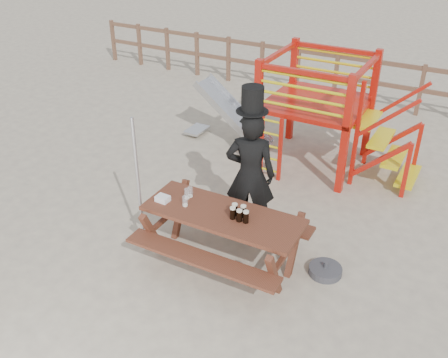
# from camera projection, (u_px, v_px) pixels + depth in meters

# --- Properties ---
(ground) EXTENTS (60.00, 60.00, 0.00)m
(ground) POSITION_uv_depth(u_px,v_px,m) (206.00, 263.00, 7.00)
(ground) COLOR #B9AC8F
(ground) RESTS_ON ground
(back_fence) EXTENTS (15.09, 0.09, 1.20)m
(back_fence) POSITION_uv_depth(u_px,v_px,m) (356.00, 74.00, 11.92)
(back_fence) COLOR brown
(back_fence) RESTS_ON ground
(playground_fort) EXTENTS (4.71, 1.84, 2.10)m
(playground_fort) POSITION_uv_depth(u_px,v_px,m) (312.00, 109.00, 9.11)
(playground_fort) COLOR #B3160B
(playground_fort) RESTS_ON ground
(picnic_table) EXTENTS (2.17, 1.52, 0.83)m
(picnic_table) POSITION_uv_depth(u_px,v_px,m) (223.00, 232.00, 6.76)
(picnic_table) COLOR brown
(picnic_table) RESTS_ON ground
(man_with_hat) EXTENTS (0.83, 0.68, 2.33)m
(man_with_hat) POSITION_uv_depth(u_px,v_px,m) (250.00, 172.00, 7.14)
(man_with_hat) COLOR black
(man_with_hat) RESTS_ON ground
(metal_pole) EXTENTS (0.05, 0.05, 2.07)m
(metal_pole) POSITION_uv_depth(u_px,v_px,m) (139.00, 188.00, 6.76)
(metal_pole) COLOR #B2B2B7
(metal_pole) RESTS_ON ground
(parasol_base) EXTENTS (0.45, 0.45, 0.19)m
(parasol_base) POSITION_uv_depth(u_px,v_px,m) (325.00, 270.00, 6.79)
(parasol_base) COLOR #3A3A3F
(parasol_base) RESTS_ON ground
(paper_bag) EXTENTS (0.18, 0.15, 0.08)m
(paper_bag) POSITION_uv_depth(u_px,v_px,m) (163.00, 199.00, 6.84)
(paper_bag) COLOR white
(paper_bag) RESTS_ON picnic_table
(stout_pints) EXTENTS (0.28, 0.19, 0.17)m
(stout_pints) POSITION_uv_depth(u_px,v_px,m) (239.00, 213.00, 6.45)
(stout_pints) COLOR black
(stout_pints) RESTS_ON picnic_table
(empty_glasses) EXTENTS (0.16, 0.30, 0.15)m
(empty_glasses) POSITION_uv_depth(u_px,v_px,m) (187.00, 196.00, 6.84)
(empty_glasses) COLOR silver
(empty_glasses) RESTS_ON picnic_table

